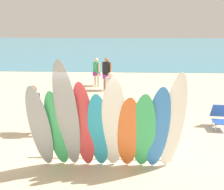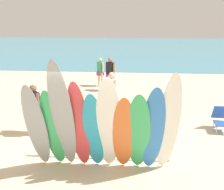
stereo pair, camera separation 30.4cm
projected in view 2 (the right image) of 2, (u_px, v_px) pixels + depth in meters
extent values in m
plane|color=beige|center=(124.00, 66.00, 19.61)|extent=(60.00, 60.00, 0.00)
cube|color=teal|center=(128.00, 46.00, 36.13)|extent=(60.00, 40.00, 0.02)
cylinder|color=brown|center=(44.00, 146.00, 6.30)|extent=(0.07, 0.07, 0.59)
cylinder|color=brown|center=(168.00, 151.00, 6.04)|extent=(0.07, 0.07, 0.59)
cylinder|color=brown|center=(105.00, 138.00, 6.08)|extent=(3.34, 0.06, 0.06)
ellipsoid|color=#999EA3|center=(36.00, 128.00, 5.44)|extent=(0.48, 0.76, 2.22)
ellipsoid|color=#38B266|center=(53.00, 130.00, 5.52)|extent=(0.53, 0.69, 2.08)
ellipsoid|color=#999EA3|center=(63.00, 118.00, 5.27)|extent=(0.53, 0.95, 2.77)
ellipsoid|color=#D13D42|center=(79.00, 127.00, 5.43)|extent=(0.54, 0.70, 2.28)
ellipsoid|color=#289EC6|center=(94.00, 132.00, 5.43)|extent=(0.54, 0.72, 2.04)
ellipsoid|color=white|center=(108.00, 126.00, 5.29)|extent=(0.59, 0.88, 2.42)
ellipsoid|color=orange|center=(124.00, 135.00, 5.39)|extent=(0.54, 0.73, 1.97)
ellipsoid|color=#38B266|center=(138.00, 134.00, 5.33)|extent=(0.57, 0.78, 2.07)
ellipsoid|color=#337AD1|center=(152.00, 131.00, 5.29)|extent=(0.56, 0.75, 2.21)
ellipsoid|color=white|center=(168.00, 125.00, 5.22)|extent=(0.52, 0.80, 2.51)
cylinder|color=brown|center=(34.00, 121.00, 7.66)|extent=(0.12, 0.12, 0.78)
cylinder|color=brown|center=(39.00, 124.00, 7.43)|extent=(0.12, 0.12, 0.78)
cube|color=silver|center=(35.00, 113.00, 7.45)|extent=(0.42, 0.26, 0.19)
cube|color=black|center=(34.00, 101.00, 7.34)|extent=(0.44, 0.43, 0.61)
sphere|color=brown|center=(33.00, 88.00, 7.22)|extent=(0.22, 0.22, 0.22)
cylinder|color=brown|center=(31.00, 99.00, 7.52)|extent=(0.10, 0.10, 0.54)
cylinder|color=brown|center=(38.00, 102.00, 7.15)|extent=(0.10, 0.10, 0.54)
cylinder|color=beige|center=(99.00, 79.00, 13.45)|extent=(0.12, 0.12, 0.76)
cylinder|color=beige|center=(102.00, 80.00, 13.20)|extent=(0.12, 0.12, 0.76)
cube|color=#B23399|center=(100.00, 74.00, 13.23)|extent=(0.41, 0.25, 0.18)
cube|color=#33A36B|center=(100.00, 67.00, 13.13)|extent=(0.41, 0.43, 0.60)
sphere|color=beige|center=(100.00, 60.00, 13.01)|extent=(0.22, 0.22, 0.22)
cylinder|color=beige|center=(98.00, 66.00, 13.32)|extent=(0.09, 0.09, 0.53)
cylinder|color=beige|center=(103.00, 67.00, 12.92)|extent=(0.09, 0.09, 0.53)
cylinder|color=beige|center=(114.00, 107.00, 8.82)|extent=(0.13, 0.13, 0.83)
cylinder|color=beige|center=(110.00, 105.00, 9.11)|extent=(0.13, 0.13, 0.83)
cube|color=#33A36B|center=(112.00, 97.00, 8.86)|extent=(0.44, 0.27, 0.20)
cube|color=silver|center=(112.00, 87.00, 8.75)|extent=(0.42, 0.48, 0.65)
sphere|color=beige|center=(112.00, 75.00, 8.62)|extent=(0.23, 0.23, 0.23)
cylinder|color=beige|center=(115.00, 88.00, 8.51)|extent=(0.10, 0.10, 0.57)
cylinder|color=beige|center=(108.00, 84.00, 8.97)|extent=(0.10, 0.10, 0.57)
cylinder|color=#9E704C|center=(108.00, 82.00, 12.52)|extent=(0.13, 0.13, 0.84)
cylinder|color=#9E704C|center=(113.00, 83.00, 12.28)|extent=(0.13, 0.13, 0.84)
cube|color=#B23399|center=(110.00, 76.00, 12.30)|extent=(0.45, 0.28, 0.20)
cube|color=black|center=(110.00, 69.00, 12.18)|extent=(0.47, 0.45, 0.65)
sphere|color=#9E704C|center=(110.00, 60.00, 12.06)|extent=(0.24, 0.24, 0.24)
cylinder|color=#9E704C|center=(107.00, 67.00, 12.36)|extent=(0.10, 0.10, 0.58)
cylinder|color=#9E704C|center=(114.00, 69.00, 11.98)|extent=(0.10, 0.10, 0.58)
cylinder|color=#B7B7BC|center=(217.00, 130.00, 7.59)|extent=(0.02, 0.02, 0.28)
cylinder|color=#B7B7BC|center=(214.00, 125.00, 7.94)|extent=(0.02, 0.02, 0.28)
cube|color=blue|center=(222.00, 124.00, 7.69)|extent=(0.53, 0.48, 0.03)
cube|color=blue|center=(221.00, 112.00, 7.94)|extent=(0.52, 0.30, 0.51)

